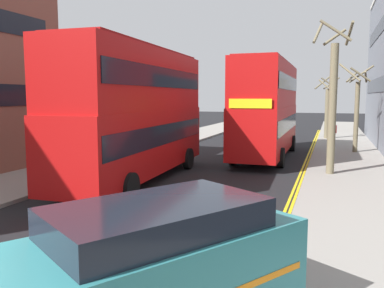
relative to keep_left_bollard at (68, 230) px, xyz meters
name	(u,v)px	position (x,y,z in m)	size (l,w,h in m)	color
sidewalk_right	(352,174)	(6.50, 12.05, -0.54)	(4.00, 80.00, 0.14)	gray
sidewalk_left	(104,160)	(-6.50, 12.05, -0.54)	(4.00, 80.00, 0.14)	gray
kerb_line_outer	(301,181)	(4.40, 10.05, -0.60)	(0.10, 56.00, 0.01)	yellow
kerb_line_inner	(297,181)	(4.24, 10.05, -0.60)	(0.10, 56.00, 0.01)	yellow
traffic_island	(69,254)	(0.00, 0.00, -0.56)	(1.10, 2.20, 0.10)	gray
keep_left_bollard	(68,230)	(0.00, 0.00, 0.00)	(0.36, 0.28, 1.11)	silver
double_decker_bus_away	(136,110)	(-2.29, 7.91, 2.42)	(3.13, 10.90, 5.64)	#B20F0F
double_decker_bus_oncoming	(267,107)	(1.91, 16.47, 2.42)	(2.84, 10.82, 5.64)	#B20F0F
taxi_minivan	(144,279)	(3.12, -2.50, 0.46)	(4.15, 5.06, 2.12)	teal
pedestrian_far	(334,133)	(5.75, 23.28, 0.38)	(0.34, 0.22, 1.62)	#2D2D38
street_tree_near	(357,107)	(6.99, 19.64, 2.33)	(2.11, 2.14, 5.54)	#6B6047
street_tree_mid	(327,110)	(5.18, 27.84, 1.93)	(2.01, 1.93, 5.22)	#6B6047
street_tree_far	(332,102)	(5.54, 11.60, 2.78)	(1.67, 1.62, 6.87)	#6B6047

